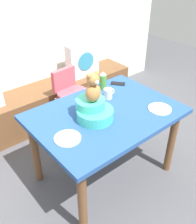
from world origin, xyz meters
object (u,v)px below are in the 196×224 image
at_px(dinner_plate_far, 160,109).
at_px(ketchup_bottle, 103,81).
at_px(dining_table, 105,122).
at_px(highchair, 72,94).
at_px(cell_phone, 118,84).
at_px(dinner_plate_near, 68,138).
at_px(coffee_mug, 108,93).
at_px(infant_seat_teal, 93,111).
at_px(pillow_floral_right, 83,60).
at_px(teddy_bear, 93,88).

bearing_deg(dinner_plate_far, ketchup_bottle, 102.31).
relative_size(dining_table, highchair, 1.58).
height_order(dinner_plate_far, cell_phone, dinner_plate_far).
bearing_deg(cell_phone, dinner_plate_near, 165.91).
xyz_separation_m(coffee_mug, cell_phone, (0.27, 0.15, -0.04)).
xyz_separation_m(coffee_mug, dinner_plate_near, (-0.63, -0.25, -0.04)).
bearing_deg(highchair, dinner_plate_far, -77.99).
distance_m(dining_table, dinner_plate_near, 0.47).
relative_size(dinner_plate_far, cell_phone, 1.39).
bearing_deg(infant_seat_teal, pillow_floral_right, 56.84).
bearing_deg(dinner_plate_far, cell_phone, 84.74).
relative_size(dinner_plate_near, dinner_plate_far, 1.00).
bearing_deg(coffee_mug, teddy_bear, -151.75).
xyz_separation_m(dinner_plate_near, cell_phone, (0.89, 0.40, -0.00)).
distance_m(dining_table, ketchup_bottle, 0.46).
distance_m(pillow_floral_right, teddy_bear, 1.45).
distance_m(highchair, teddy_bear, 0.96).
xyz_separation_m(pillow_floral_right, dinner_plate_far, (-0.25, -1.45, 0.07)).
bearing_deg(dinner_plate_near, teddy_bear, 15.57).
height_order(pillow_floral_right, dinner_plate_far, pillow_floral_right).
xyz_separation_m(teddy_bear, coffee_mug, (0.31, 0.17, -0.23)).
xyz_separation_m(pillow_floral_right, infant_seat_teal, (-0.77, -1.18, 0.13)).
height_order(pillow_floral_right, coffee_mug, pillow_floral_right).
bearing_deg(teddy_bear, ketchup_bottle, 40.64).
bearing_deg(dining_table, highchair, 77.56).
relative_size(pillow_floral_right, infant_seat_teal, 1.33).
relative_size(highchair, ketchup_bottle, 4.27).
height_order(infant_seat_teal, dinner_plate_near, infant_seat_teal).
bearing_deg(dinner_plate_near, highchair, 54.08).
height_order(coffee_mug, dinner_plate_near, coffee_mug).
bearing_deg(coffee_mug, ketchup_bottle, 64.27).
xyz_separation_m(dining_table, cell_phone, (0.44, 0.31, 0.11)).
bearing_deg(dinner_plate_far, dinner_plate_near, 167.95).
bearing_deg(teddy_bear, infant_seat_teal, 90.00).
distance_m(pillow_floral_right, ketchup_bottle, 0.94).
bearing_deg(pillow_floral_right, dinner_plate_near, -130.62).
relative_size(dining_table, cell_phone, 8.65).
distance_m(infant_seat_teal, dinner_plate_near, 0.34).
relative_size(dinner_plate_near, cell_phone, 1.39).
xyz_separation_m(teddy_bear, ketchup_bottle, (0.39, 0.33, -0.19)).
relative_size(ketchup_bottle, coffee_mug, 1.54).
bearing_deg(infant_seat_teal, cell_phone, 28.61).
bearing_deg(infant_seat_teal, teddy_bear, -90.00).
bearing_deg(highchair, dining_table, -102.44).
distance_m(ketchup_bottle, dinner_plate_far, 0.62).
height_order(pillow_floral_right, highchair, pillow_floral_right).
distance_m(pillow_floral_right, infant_seat_teal, 1.42).
bearing_deg(infant_seat_teal, ketchup_bottle, 40.59).
xyz_separation_m(highchair, dinner_plate_far, (0.22, -1.03, 0.22)).
bearing_deg(ketchup_bottle, pillow_floral_right, 65.72).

